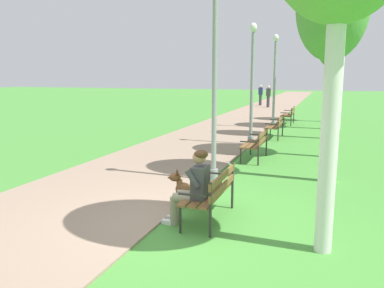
{
  "coord_description": "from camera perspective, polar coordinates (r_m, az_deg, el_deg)",
  "views": [
    {
      "loc": [
        2.26,
        -5.52,
        2.39
      ],
      "look_at": [
        -0.57,
        2.45,
        0.9
      ],
      "focal_mm": 36.51,
      "sensor_mm": 36.0,
      "label": 1
    }
  ],
  "objects": [
    {
      "name": "birch_tree_sixth",
      "position": [
        21.56,
        19.86,
        14.22
      ],
      "size": [
        1.65,
        1.61,
        5.69
      ],
      "color": "silver",
      "rests_on": "ground"
    },
    {
      "name": "paved_path",
      "position": [
        29.94,
        11.13,
        5.27
      ],
      "size": [
        3.72,
        60.0,
        0.04
      ],
      "primitive_type": "cube",
      "color": "gray",
      "rests_on": "ground"
    },
    {
      "name": "ground_plane",
      "position": [
        6.43,
        -2.58,
        -11.86
      ],
      "size": [
        120.0,
        120.0,
        0.0
      ],
      "primitive_type": "plane",
      "color": "#478E38"
    },
    {
      "name": "birch_tree_fifth",
      "position": [
        18.74,
        21.49,
        18.31
      ],
      "size": [
        1.94,
        2.01,
        6.68
      ],
      "color": "silver",
      "rests_on": "ground"
    },
    {
      "name": "birch_tree_third",
      "position": [
        12.21,
        19.86,
        18.34
      ],
      "size": [
        2.01,
        2.06,
        5.84
      ],
      "color": "silver",
      "rests_on": "ground"
    },
    {
      "name": "park_bench_far",
      "position": [
        15.34,
        12.15,
        2.74
      ],
      "size": [
        0.55,
        1.5,
        0.85
      ],
      "color": "brown",
      "rests_on": "ground"
    },
    {
      "name": "lamp_post_near",
      "position": [
        8.63,
        3.31,
        9.29
      ],
      "size": [
        0.24,
        0.24,
        4.43
      ],
      "color": "gray",
      "rests_on": "ground"
    },
    {
      "name": "park_bench_furthest",
      "position": [
        19.83,
        13.96,
        4.27
      ],
      "size": [
        0.55,
        1.5,
        0.85
      ],
      "color": "brown",
      "rests_on": "ground"
    },
    {
      "name": "lamp_post_mid",
      "position": [
        13.51,
        8.75,
        8.76
      ],
      "size": [
        0.24,
        0.24,
        4.11
      ],
      "color": "gray",
      "rests_on": "ground"
    },
    {
      "name": "person_seated_on_near_bench",
      "position": [
        6.23,
        0.26,
        -5.95
      ],
      "size": [
        0.74,
        0.49,
        1.25
      ],
      "color": "gray",
      "rests_on": "ground"
    },
    {
      "name": "lamp_post_far",
      "position": [
        17.97,
        11.95,
        9.03
      ],
      "size": [
        0.24,
        0.24,
        4.16
      ],
      "color": "gray",
      "rests_on": "ground"
    },
    {
      "name": "pedestrian_further_distant",
      "position": [
        31.63,
        9.98,
        7.04
      ],
      "size": [
        0.32,
        0.22,
        1.65
      ],
      "color": "#383842",
      "rests_on": "ground"
    },
    {
      "name": "pedestrian_distant",
      "position": [
        29.75,
        11.08,
        6.83
      ],
      "size": [
        0.32,
        0.22,
        1.65
      ],
      "color": "#383842",
      "rests_on": "ground"
    },
    {
      "name": "birch_tree_fourth",
      "position": [
        15.88,
        20.0,
        19.08
      ],
      "size": [
        1.76,
        1.58,
        6.65
      ],
      "color": "silver",
      "rests_on": "ground"
    },
    {
      "name": "park_bench_mid",
      "position": [
        11.26,
        9.39,
        0.25
      ],
      "size": [
        0.55,
        1.5,
        0.85
      ],
      "color": "brown",
      "rests_on": "ground"
    },
    {
      "name": "dog_brown",
      "position": [
        7.25,
        -0.6,
        -7.11
      ],
      "size": [
        0.78,
        0.47,
        0.71
      ],
      "color": "brown",
      "rests_on": "ground"
    },
    {
      "name": "park_bench_near",
      "position": [
        6.51,
        2.94,
        -6.8
      ],
      "size": [
        0.55,
        1.5,
        0.85
      ],
      "color": "brown",
      "rests_on": "ground"
    }
  ]
}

